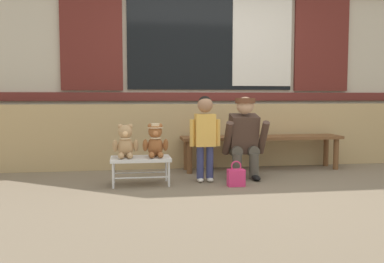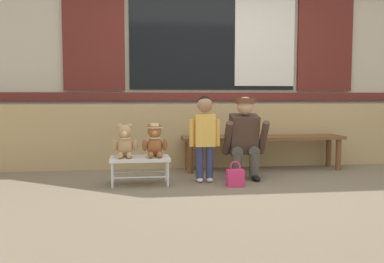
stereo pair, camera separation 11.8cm
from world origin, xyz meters
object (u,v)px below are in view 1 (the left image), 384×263
at_px(teddy_bear_with_hat, 155,141).
at_px(child_standing, 205,129).
at_px(wooden_bench_long, 261,141).
at_px(handbag_on_ground, 236,177).
at_px(small_display_bench, 141,160).
at_px(adult_crouching, 245,137).
at_px(teddy_bear_plain, 125,142).

bearing_deg(teddy_bear_with_hat, child_standing, 5.29).
bearing_deg(wooden_bench_long, handbag_on_ground, -121.78).
bearing_deg(child_standing, handbag_on_ground, -45.09).
height_order(child_standing, handbag_on_ground, child_standing).
distance_m(teddy_bear_with_hat, child_standing, 0.57).
height_order(small_display_bench, teddy_bear_with_hat, teddy_bear_with_hat).
height_order(small_display_bench, adult_crouching, adult_crouching).
height_order(child_standing, adult_crouching, child_standing).
relative_size(adult_crouching, handbag_on_ground, 3.49).
height_order(small_display_bench, handbag_on_ground, small_display_bench).
relative_size(wooden_bench_long, child_standing, 2.19).
relative_size(wooden_bench_long, small_display_bench, 3.28).
distance_m(small_display_bench, teddy_bear_plain, 0.25).
bearing_deg(adult_crouching, teddy_bear_with_hat, -169.96).
xyz_separation_m(child_standing, adult_crouching, (0.49, 0.13, -0.11)).
distance_m(teddy_bear_plain, teddy_bear_with_hat, 0.32).
height_order(teddy_bear_with_hat, handbag_on_ground, teddy_bear_with_hat).
bearing_deg(teddy_bear_plain, child_standing, 3.41).
xyz_separation_m(wooden_bench_long, small_display_bench, (-1.59, -0.72, -0.11)).
relative_size(small_display_bench, child_standing, 0.67).
xyz_separation_m(small_display_bench, adult_crouching, (1.21, 0.19, 0.21)).
relative_size(wooden_bench_long, teddy_bear_with_hat, 5.78).
distance_m(wooden_bench_long, teddy_bear_plain, 1.90).
bearing_deg(teddy_bear_plain, small_display_bench, -0.51).
bearing_deg(handbag_on_ground, adult_crouching, 63.35).
relative_size(child_standing, adult_crouching, 1.01).
bearing_deg(child_standing, teddy_bear_with_hat, -174.71).
xyz_separation_m(child_standing, handbag_on_ground, (0.28, -0.28, -0.50)).
xyz_separation_m(teddy_bear_plain, handbag_on_ground, (1.16, -0.23, -0.37)).
bearing_deg(wooden_bench_long, adult_crouching, -125.44).
bearing_deg(handbag_on_ground, teddy_bear_plain, 168.67).
height_order(teddy_bear_plain, adult_crouching, adult_crouching).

